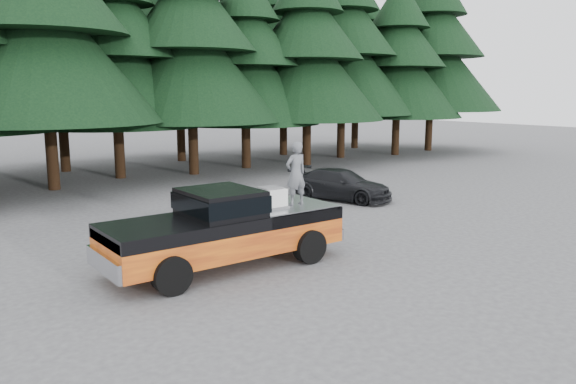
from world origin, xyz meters
TOP-DOWN VIEW (x-y plane):
  - ground at (0.00, 0.00)m, footprint 120.00×120.00m
  - pickup_truck at (-0.59, 0.62)m, footprint 6.00×2.04m
  - truck_cab at (-0.69, 0.62)m, footprint 1.66×1.90m
  - air_compressor at (0.64, 0.46)m, footprint 0.69×0.57m
  - man_on_bed at (1.39, 0.39)m, footprint 0.61×0.41m
  - parked_car at (7.44, 5.37)m, footprint 2.96×4.45m
  - treeline at (0.42, 17.20)m, footprint 60.15×16.05m

SIDE VIEW (x-z plane):
  - ground at x=0.00m, z-range 0.00..0.00m
  - parked_car at x=7.44m, z-range 0.00..1.20m
  - pickup_truck at x=-0.59m, z-range 0.00..1.33m
  - air_compressor at x=0.64m, z-range 1.33..1.80m
  - truck_cab at x=-0.69m, z-range 1.33..1.92m
  - man_on_bed at x=1.39m, z-range 1.33..2.96m
  - treeline at x=0.42m, z-range -1.03..16.47m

